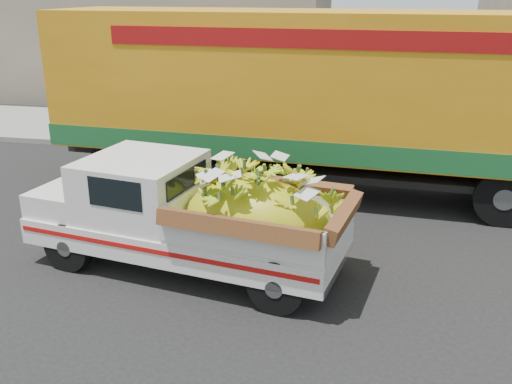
# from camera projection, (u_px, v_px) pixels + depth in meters

# --- Properties ---
(ground) EXTENTS (100.00, 100.00, 0.00)m
(ground) POSITION_uv_depth(u_px,v_px,m) (174.00, 256.00, 9.51)
(ground) COLOR black
(ground) RESTS_ON ground
(curb) EXTENTS (60.00, 0.25, 0.15)m
(curb) POSITION_uv_depth(u_px,v_px,m) (253.00, 153.00, 15.22)
(curb) COLOR gray
(curb) RESTS_ON ground
(sidewalk) EXTENTS (60.00, 4.00, 0.14)m
(sidewalk) POSITION_uv_depth(u_px,v_px,m) (268.00, 134.00, 17.15)
(sidewalk) COLOR gray
(sidewalk) RESTS_ON ground
(building_left) EXTENTS (18.00, 6.00, 5.00)m
(building_left) POSITION_uv_depth(u_px,v_px,m) (104.00, 32.00, 23.32)
(building_left) COLOR gray
(building_left) RESTS_ON ground
(pickup_truck) EXTENTS (5.18, 2.60, 1.74)m
(pickup_truck) POSITION_uv_depth(u_px,v_px,m) (208.00, 216.00, 8.73)
(pickup_truck) COLOR black
(pickup_truck) RESTS_ON ground
(semi_trailer) EXTENTS (12.04, 3.20, 3.80)m
(semi_trailer) POSITION_uv_depth(u_px,v_px,m) (329.00, 95.00, 11.85)
(semi_trailer) COLOR black
(semi_trailer) RESTS_ON ground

